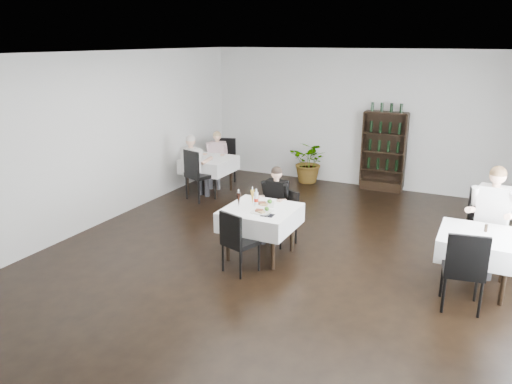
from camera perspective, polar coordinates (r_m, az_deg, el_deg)
room_shell at (r=7.12m, az=2.73°, el=3.37°), size 9.00×9.00×9.00m
wine_shelf at (r=11.14m, az=14.37°, el=4.42°), size 0.90×0.28×1.75m
main_table at (r=7.50m, az=0.52°, el=-2.93°), size 1.03×1.03×0.77m
left_table at (r=10.70m, az=-5.39°, el=3.13°), size 0.98×0.98×0.77m
right_table at (r=7.15m, az=24.05°, el=-5.53°), size 0.98×0.98×0.77m
potted_tree at (r=11.53m, az=6.18°, el=3.44°), size 0.94×0.84×0.97m
main_chair_far at (r=8.05m, az=3.28°, el=-2.47°), size 0.52×0.52×0.87m
main_chair_near at (r=6.99m, az=-2.22°, el=-5.33°), size 0.53×0.53×0.91m
left_chair_far at (r=11.40m, az=-3.60°, el=3.88°), size 0.59×0.59×1.03m
left_chair_near at (r=10.20m, az=-6.79°, el=2.32°), size 0.63×0.63×1.06m
right_chair_far at (r=7.91m, az=25.08°, el=-3.22°), size 0.68×0.69×1.16m
right_chair_near at (r=6.52m, az=22.71°, el=-7.83°), size 0.54×0.54×1.03m
diner_main at (r=8.07m, az=2.15°, el=-0.73°), size 0.47×0.47×1.24m
diner_left_far at (r=11.14m, az=-4.51°, el=4.26°), size 0.52×0.55×1.25m
diner_left_near at (r=10.29m, az=-7.13°, el=3.45°), size 0.56×0.60×1.35m
diner_right_far at (r=7.68m, az=25.33°, el=-2.04°), size 0.62×0.64×1.53m
plate_far at (r=7.58m, az=1.03°, el=-1.36°), size 0.37×0.37×0.09m
plate_near at (r=7.26m, az=0.71°, el=-2.20°), size 0.27×0.27×0.08m
pilsner_dark at (r=7.48m, az=-1.99°, el=-0.87°), size 0.06×0.06×0.27m
pilsner_lager at (r=7.62m, az=-0.41°, el=-0.54°), size 0.06×0.06×0.27m
coke_bottle at (r=7.52m, az=0.02°, el=-0.80°), size 0.07×0.07×0.27m
napkin_cutlery at (r=7.14m, az=1.32°, el=-2.65°), size 0.19×0.20×0.02m
pepper_mill at (r=7.20m, az=24.80°, el=-3.75°), size 0.05×0.05×0.10m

